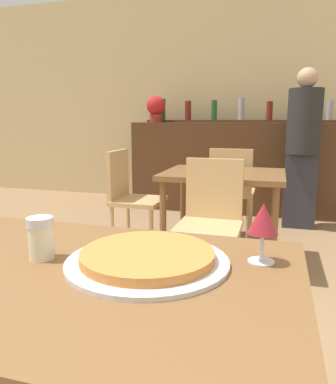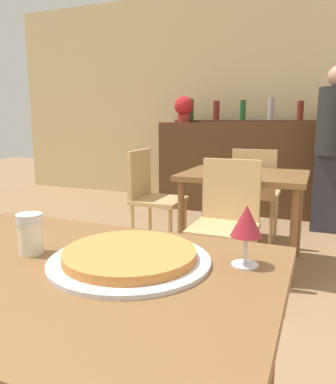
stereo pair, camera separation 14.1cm
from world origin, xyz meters
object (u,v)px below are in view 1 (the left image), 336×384
(chair_far_side_left, at_px, (130,193))
(pizza_tray, at_px, (148,258))
(person_standing, at_px, (303,144))
(chair_far_side_front, at_px, (211,215))
(cheese_shaker, at_px, (41,238))
(wine_glass, at_px, (263,220))
(chair_far_side_back, at_px, (231,187))
(potted_plant, at_px, (156,108))

(chair_far_side_left, distance_m, pizza_tray, 2.21)
(person_standing, bearing_deg, chair_far_side_front, -110.05)
(cheese_shaker, relative_size, person_standing, 0.07)
(pizza_tray, height_order, cheese_shaker, cheese_shaker)
(pizza_tray, distance_m, wine_glass, 0.31)
(chair_far_side_front, height_order, wine_glass, wine_glass)
(chair_far_side_back, bearing_deg, person_standing, -133.78)
(pizza_tray, xyz_separation_m, person_standing, (0.54, 3.22, 0.11))
(chair_far_side_left, relative_size, potted_plant, 2.66)
(chair_far_side_front, bearing_deg, cheese_shaker, -97.34)
(cheese_shaker, relative_size, wine_glass, 0.72)
(chair_far_side_left, height_order, cheese_shaker, chair_far_side_left)
(chair_far_side_left, xyz_separation_m, pizza_tray, (0.88, -2.02, 0.26))
(chair_far_side_back, distance_m, potted_plant, 1.80)
(chair_far_side_back, relative_size, person_standing, 0.53)
(chair_far_side_front, bearing_deg, wine_glass, -74.93)
(chair_far_side_front, relative_size, potted_plant, 2.66)
(potted_plant, bearing_deg, cheese_shaker, -76.28)
(chair_far_side_front, distance_m, pizza_tray, 1.50)
(chair_far_side_front, height_order, potted_plant, potted_plant)
(pizza_tray, bearing_deg, potted_plant, 107.92)
(chair_far_side_back, bearing_deg, potted_plant, -46.74)
(pizza_tray, xyz_separation_m, wine_glass, (0.28, 0.10, 0.10))
(chair_far_side_front, distance_m, wine_glass, 1.48)
(chair_far_side_front, relative_size, wine_glass, 5.48)
(chair_far_side_left, height_order, person_standing, person_standing)
(chair_far_side_front, xyz_separation_m, cheese_shaker, (-0.20, -1.52, 0.30))
(wine_glass, bearing_deg, chair_far_side_left, 121.11)
(cheese_shaker, bearing_deg, pizza_tray, 8.76)
(chair_far_side_front, distance_m, chair_far_side_left, 0.95)
(chair_far_side_left, distance_m, wine_glass, 2.27)
(wine_glass, bearing_deg, cheese_shaker, -166.16)
(pizza_tray, relative_size, person_standing, 0.26)
(chair_far_side_left, xyz_separation_m, person_standing, (1.42, 1.20, 0.37))
(chair_far_side_front, relative_size, chair_far_side_back, 1.00)
(chair_far_side_front, bearing_deg, person_standing, 69.95)
(chair_far_side_back, xyz_separation_m, pizza_tray, (0.09, -2.55, 0.26))
(chair_far_side_front, distance_m, cheese_shaker, 1.56)
(cheese_shaker, xyz_separation_m, person_standing, (0.83, 3.26, 0.07))
(chair_far_side_left, bearing_deg, cheese_shaker, -163.99)
(chair_far_side_left, distance_m, cheese_shaker, 2.16)
(chair_far_side_front, height_order, cheese_shaker, chair_far_side_front)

